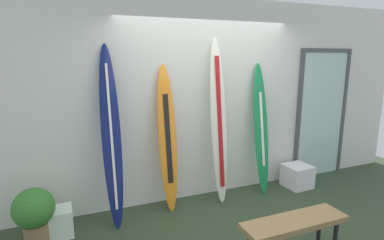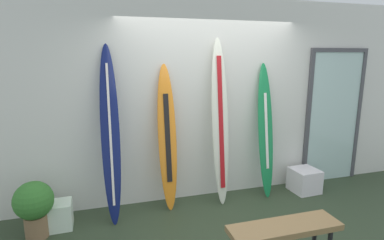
{
  "view_description": "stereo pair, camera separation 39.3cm",
  "coord_description": "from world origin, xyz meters",
  "px_view_note": "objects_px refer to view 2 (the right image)",
  "views": [
    {
      "loc": [
        -1.78,
        -2.67,
        2.02
      ],
      "look_at": [
        -0.32,
        0.95,
        1.2
      ],
      "focal_mm": 28.45,
      "sensor_mm": 36.0,
      "label": 1
    },
    {
      "loc": [
        -1.4,
        -2.8,
        2.02
      ],
      "look_at": [
        -0.32,
        0.95,
        1.2
      ],
      "focal_mm": 28.45,
      "sensor_mm": 36.0,
      "label": 2
    }
  ],
  "objects_px": {
    "surfboard_sunset": "(167,139)",
    "display_block_center": "(59,215)",
    "potted_plant": "(34,205)",
    "bench": "(284,231)",
    "surfboard_ivory": "(220,124)",
    "display_block_left": "(304,180)",
    "glass_door": "(334,114)",
    "surfboard_emerald": "(265,131)",
    "surfboard_navy": "(110,136)"
  },
  "relations": [
    {
      "from": "surfboard_sunset",
      "to": "display_block_center",
      "type": "distance_m",
      "value": 1.58
    },
    {
      "from": "potted_plant",
      "to": "bench",
      "type": "xyz_separation_m",
      "value": [
        2.39,
        -1.22,
        -0.0
      ]
    },
    {
      "from": "display_block_center",
      "to": "potted_plant",
      "type": "height_order",
      "value": "potted_plant"
    },
    {
      "from": "surfboard_ivory",
      "to": "display_block_left",
      "type": "bearing_deg",
      "value": -3.91
    },
    {
      "from": "surfboard_ivory",
      "to": "display_block_left",
      "type": "height_order",
      "value": "surfboard_ivory"
    },
    {
      "from": "glass_door",
      "to": "bench",
      "type": "height_order",
      "value": "glass_door"
    },
    {
      "from": "display_block_left",
      "to": "display_block_center",
      "type": "distance_m",
      "value": 3.44
    },
    {
      "from": "surfboard_sunset",
      "to": "surfboard_emerald",
      "type": "relative_size",
      "value": 1.0
    },
    {
      "from": "glass_door",
      "to": "surfboard_emerald",
      "type": "bearing_deg",
      "value": -172.11
    },
    {
      "from": "surfboard_sunset",
      "to": "glass_door",
      "type": "relative_size",
      "value": 0.9
    },
    {
      "from": "surfboard_sunset",
      "to": "display_block_left",
      "type": "xyz_separation_m",
      "value": [
        2.08,
        -0.12,
        -0.77
      ]
    },
    {
      "from": "display_block_center",
      "to": "bench",
      "type": "relative_size",
      "value": 0.29
    },
    {
      "from": "surfboard_navy",
      "to": "surfboard_ivory",
      "type": "height_order",
      "value": "surfboard_ivory"
    },
    {
      "from": "display_block_center",
      "to": "bench",
      "type": "xyz_separation_m",
      "value": [
        2.17,
        -1.36,
        0.24
      ]
    },
    {
      "from": "potted_plant",
      "to": "bench",
      "type": "height_order",
      "value": "potted_plant"
    },
    {
      "from": "surfboard_navy",
      "to": "glass_door",
      "type": "bearing_deg",
      "value": 4.27
    },
    {
      "from": "display_block_left",
      "to": "glass_door",
      "type": "relative_size",
      "value": 0.19
    },
    {
      "from": "surfboard_navy",
      "to": "surfboard_ivory",
      "type": "distance_m",
      "value": 1.45
    },
    {
      "from": "glass_door",
      "to": "surfboard_ivory",
      "type": "bearing_deg",
      "value": -174.24
    },
    {
      "from": "display_block_left",
      "to": "glass_door",
      "type": "distance_m",
      "value": 1.19
    },
    {
      "from": "surfboard_sunset",
      "to": "bench",
      "type": "bearing_deg",
      "value": -62.36
    },
    {
      "from": "surfboard_ivory",
      "to": "potted_plant",
      "type": "relative_size",
      "value": 3.41
    },
    {
      "from": "surfboard_emerald",
      "to": "glass_door",
      "type": "height_order",
      "value": "glass_door"
    },
    {
      "from": "surfboard_sunset",
      "to": "surfboard_emerald",
      "type": "distance_m",
      "value": 1.44
    },
    {
      "from": "surfboard_ivory",
      "to": "bench",
      "type": "xyz_separation_m",
      "value": [
        0.08,
        -1.51,
        -0.72
      ]
    },
    {
      "from": "surfboard_navy",
      "to": "surfboard_emerald",
      "type": "xyz_separation_m",
      "value": [
        2.16,
        0.08,
        -0.11
      ]
    },
    {
      "from": "surfboard_navy",
      "to": "surfboard_sunset",
      "type": "distance_m",
      "value": 0.74
    },
    {
      "from": "display_block_left",
      "to": "potted_plant",
      "type": "relative_size",
      "value": 0.6
    },
    {
      "from": "display_block_center",
      "to": "surfboard_navy",
      "type": "bearing_deg",
      "value": 8.31
    },
    {
      "from": "surfboard_emerald",
      "to": "display_block_center",
      "type": "distance_m",
      "value": 2.92
    },
    {
      "from": "surfboard_emerald",
      "to": "potted_plant",
      "type": "xyz_separation_m",
      "value": [
        -3.03,
        -0.31,
        -0.57
      ]
    },
    {
      "from": "surfboard_ivory",
      "to": "display_block_center",
      "type": "bearing_deg",
      "value": -175.94
    },
    {
      "from": "surfboard_sunset",
      "to": "potted_plant",
      "type": "bearing_deg",
      "value": -168.5
    },
    {
      "from": "surfboard_navy",
      "to": "display_block_left",
      "type": "height_order",
      "value": "surfboard_navy"
    },
    {
      "from": "surfboard_emerald",
      "to": "display_block_left",
      "type": "height_order",
      "value": "surfboard_emerald"
    },
    {
      "from": "surfboard_ivory",
      "to": "display_block_left",
      "type": "xyz_separation_m",
      "value": [
        1.35,
        -0.09,
        -0.95
      ]
    },
    {
      "from": "display_block_left",
      "to": "potted_plant",
      "type": "distance_m",
      "value": 3.68
    },
    {
      "from": "surfboard_navy",
      "to": "bench",
      "type": "distance_m",
      "value": 2.22
    },
    {
      "from": "surfboard_emerald",
      "to": "glass_door",
      "type": "relative_size",
      "value": 0.9
    },
    {
      "from": "surfboard_emerald",
      "to": "display_block_center",
      "type": "height_order",
      "value": "surfboard_emerald"
    },
    {
      "from": "surfboard_sunset",
      "to": "surfboard_navy",
      "type": "bearing_deg",
      "value": -173.14
    },
    {
      "from": "surfboard_ivory",
      "to": "glass_door",
      "type": "height_order",
      "value": "surfboard_ivory"
    },
    {
      "from": "glass_door",
      "to": "bench",
      "type": "xyz_separation_m",
      "value": [
        -1.95,
        -1.72,
        -0.71
      ]
    },
    {
      "from": "potted_plant",
      "to": "surfboard_ivory",
      "type": "bearing_deg",
      "value": 7.17
    },
    {
      "from": "surfboard_sunset",
      "to": "surfboard_ivory",
      "type": "height_order",
      "value": "surfboard_ivory"
    },
    {
      "from": "surfboard_emerald",
      "to": "display_block_center",
      "type": "xyz_separation_m",
      "value": [
        -2.8,
        -0.17,
        -0.8
      ]
    },
    {
      "from": "surfboard_ivory",
      "to": "potted_plant",
      "type": "distance_m",
      "value": 2.44
    },
    {
      "from": "surfboard_navy",
      "to": "glass_door",
      "type": "height_order",
      "value": "surfboard_navy"
    },
    {
      "from": "surfboard_sunset",
      "to": "display_block_left",
      "type": "distance_m",
      "value": 2.22
    },
    {
      "from": "display_block_center",
      "to": "glass_door",
      "type": "height_order",
      "value": "glass_door"
    }
  ]
}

